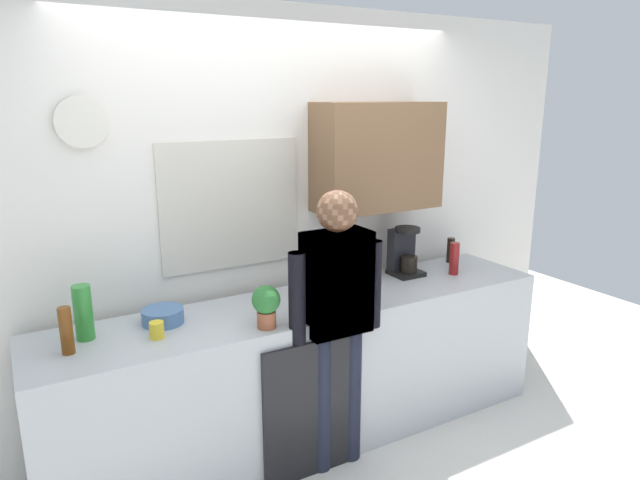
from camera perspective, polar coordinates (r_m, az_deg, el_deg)
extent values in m
plane|color=silver|center=(3.54, 1.56, -21.46)|extent=(8.00, 8.00, 0.00)
cube|color=#B2B7BC|center=(3.52, -1.00, -13.06)|extent=(3.11, 0.64, 0.89)
cube|color=black|center=(3.21, -0.99, -16.89)|extent=(0.56, 0.02, 0.80)
cube|color=white|center=(3.59, -4.37, 1.97)|extent=(4.71, 0.10, 2.60)
cube|color=beige|center=(3.38, -9.00, 3.53)|extent=(0.86, 0.02, 0.76)
cube|color=#8CA5C6|center=(3.39, -9.03, 3.54)|extent=(0.80, 0.02, 0.70)
cube|color=brown|center=(3.66, 5.84, 8.40)|extent=(0.84, 0.32, 0.68)
cylinder|color=silver|center=(3.13, -22.99, 10.94)|extent=(0.26, 0.03, 0.26)
cube|color=black|center=(3.86, 8.67, -3.30)|extent=(0.20, 0.20, 0.03)
cube|color=black|center=(3.86, 8.21, -0.88)|extent=(0.18, 0.08, 0.28)
cylinder|color=black|center=(3.82, 8.99, -2.41)|extent=(0.11, 0.11, 0.11)
cylinder|color=black|center=(3.78, 8.84, 1.04)|extent=(0.17, 0.17, 0.03)
cylinder|color=black|center=(4.20, 13.07, -1.01)|extent=(0.06, 0.06, 0.18)
cylinder|color=brown|center=(2.91, -24.28, -8.36)|extent=(0.06, 0.06, 0.23)
cylinder|color=maroon|center=(3.91, 13.42, -1.84)|extent=(0.06, 0.06, 0.22)
cylinder|color=#2D8C33|center=(3.04, -22.82, -6.78)|extent=(0.09, 0.09, 0.28)
cylinder|color=yellow|center=(2.96, -16.18, -8.74)|extent=(0.07, 0.07, 0.08)
cylinder|color=#4C72A5|center=(3.14, -15.62, -7.41)|extent=(0.22, 0.22, 0.08)
cylinder|color=#9E5638|center=(2.98, -5.43, -8.00)|extent=(0.10, 0.10, 0.09)
sphere|color=#2D7233|center=(2.94, -5.48, -6.02)|extent=(0.15, 0.15, 0.15)
cylinder|color=black|center=(3.27, 0.05, -16.14)|extent=(0.12, 0.12, 0.82)
cylinder|color=black|center=(3.36, 3.12, -15.26)|extent=(0.12, 0.12, 0.82)
cube|color=#D85959|center=(3.03, 1.70, -4.32)|extent=(0.36, 0.20, 0.56)
sphere|color=#D8AD8C|center=(2.92, 1.75, 2.93)|extent=(0.22, 0.22, 0.22)
cylinder|color=#D85959|center=(2.93, -2.34, -5.99)|extent=(0.09, 0.09, 0.50)
cylinder|color=#D85959|center=(3.17, 5.41, -4.47)|extent=(0.09, 0.09, 0.50)
cylinder|color=#3F4766|center=(3.27, 0.05, -16.14)|extent=(0.12, 0.12, 0.82)
cylinder|color=#3F4766|center=(3.36, 3.12, -15.26)|extent=(0.12, 0.12, 0.82)
cube|color=#262633|center=(3.03, 1.70, -4.32)|extent=(0.36, 0.20, 0.56)
sphere|color=#A57A59|center=(2.92, 1.75, 2.93)|extent=(0.22, 0.22, 0.22)
cylinder|color=#262633|center=(2.93, -2.34, -5.99)|extent=(0.09, 0.09, 0.50)
cylinder|color=#262633|center=(3.17, 5.41, -4.47)|extent=(0.09, 0.09, 0.50)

